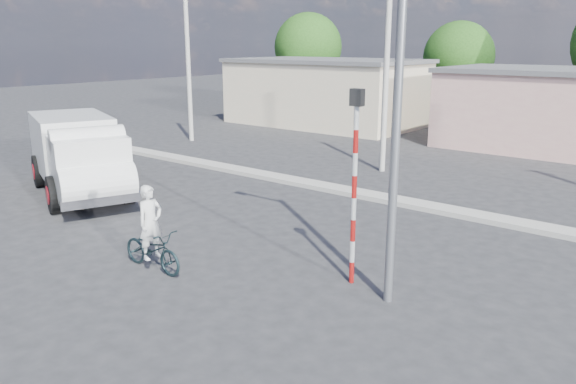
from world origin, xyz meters
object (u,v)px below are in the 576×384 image
Objects in this scene: truck at (79,154)px; bicycle at (152,249)px; streetlight at (392,60)px; traffic_pole at (355,171)px; cyclist at (151,234)px.

bicycle is at bearing 1.53° from truck.
traffic_pole is at bearing 162.27° from streetlight.
truck is 7.81m from cyclist.
traffic_pole reaches higher than cyclist.
traffic_pole is (11.45, -0.29, 1.08)m from truck.
cyclist is (0.00, 0.00, 0.38)m from bicycle.
truck is 12.87m from streetlight.
bicycle is 5.18m from traffic_pole.
truck is at bearing 69.85° from bicycle.
cyclist is 0.20× the size of streetlight.
traffic_pole is at bearing -60.56° from bicycle.
cyclist is at bearing -157.91° from streetlight.
cyclist is 0.41× the size of traffic_pole.
traffic_pole is at bearing -60.56° from cyclist.
bicycle is 7.04m from streetlight.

